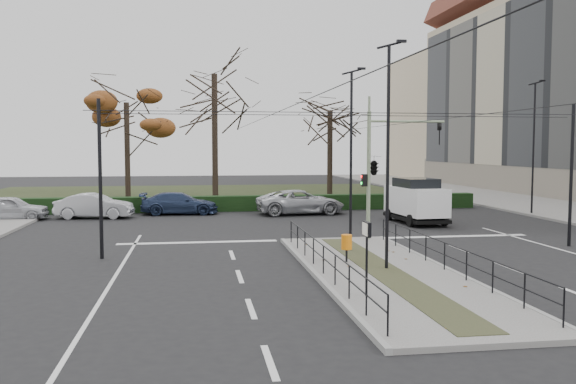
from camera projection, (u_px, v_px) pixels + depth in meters
The scene contains 21 objects.
ground at pixel (363, 261), 22.45m from camera, with size 140.00×140.00×0.00m, color black.
median_island at pixel (384, 273), 19.98m from camera, with size 4.40×15.00×0.14m, color #615F5C.
sidewalk_east at pixel (511, 201), 46.86m from camera, with size 8.00×90.00×0.14m, color #615F5C.
park at pixel (196, 195), 53.08m from camera, with size 38.00×26.00×0.10m, color black.
hedge at pixel (197, 204), 39.84m from camera, with size 38.00×1.00×1.00m, color black.
median_railing at pixel (385, 246), 19.82m from camera, with size 4.14×13.24×0.92m.
catenary at pixel (352, 167), 23.80m from camera, with size 20.00×34.00×6.00m.
traffic_light at pixel (376, 165), 26.91m from camera, with size 3.83×2.15×5.63m.
litter_bin at pixel (347, 242), 21.50m from camera, with size 0.38×0.38×0.97m.
info_panel at pixel (367, 238), 16.53m from camera, with size 0.12×0.53×2.04m.
streetlamp_median_near at pixel (388, 154), 20.08m from camera, with size 0.63×0.13×7.56m.
streetlamp_median_far at pixel (351, 158), 23.72m from camera, with size 0.60×0.12×7.14m.
streetlamp_sidewalk at pixel (534, 146), 37.38m from camera, with size 0.68×0.14×8.16m.
parked_car_first at pixel (10, 208), 35.01m from camera, with size 1.70×4.22×1.44m, color #AEB0B6.
parked_car_second at pixel (94, 206), 35.98m from camera, with size 1.55×4.46×1.47m, color #AEB0B6.
parked_car_third at pixel (179, 203), 38.15m from camera, with size 1.95×4.79×1.39m, color #222F4F.
parked_car_fourth at pixel (301, 202), 38.24m from camera, with size 2.54×5.51×1.53m, color #AEB0B6.
white_van at pixel (416, 200), 33.70m from camera, with size 2.40×4.82×2.49m.
rust_tree at pixel (126, 103), 50.05m from camera, with size 8.05×8.05×10.23m.
bare_tree_center at pixel (330, 117), 49.44m from camera, with size 6.00×6.00×9.39m.
bare_tree_near at pixel (214, 83), 45.67m from camera, with size 6.76×6.76×12.76m.
Camera 1 is at (-6.11, -21.53, 4.19)m, focal length 38.00 mm.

